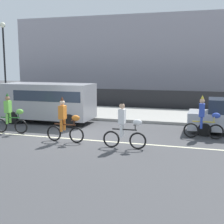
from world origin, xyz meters
TOP-DOWN VIEW (x-y plane):
  - ground_plane at (0.00, 0.00)m, footprint 80.00×80.00m
  - road_centre_line at (0.00, -0.50)m, footprint 36.00×0.14m
  - sidewalk_curb at (0.00, 6.50)m, footprint 60.00×5.00m
  - fence_line at (0.00, 9.40)m, footprint 40.00×0.08m
  - building_backdrop at (2.02, 18.00)m, footprint 28.00×8.00m
  - parade_cyclist_lime at (-3.10, -0.30)m, footprint 1.72×0.50m
  - parade_cyclist_orange at (0.10, -1.09)m, footprint 1.72×0.50m
  - parade_cyclist_zebra at (2.74, -1.34)m, footprint 1.72×0.50m
  - parade_cyclist_cobalt at (5.64, 1.25)m, footprint 1.72×0.50m
  - parked_van_grey at (-2.65, 2.70)m, footprint 5.00×2.22m
  - street_lamp_post at (-7.61, 5.67)m, footprint 0.36×0.36m
  - pedestrian_onlooker at (-4.45, 4.43)m, footprint 0.32×0.20m

SIDE VIEW (x-z plane):
  - ground_plane at x=0.00m, z-range 0.00..0.00m
  - road_centre_line at x=0.00m, z-range 0.00..0.01m
  - sidewalk_curb at x=0.00m, z-range 0.00..0.15m
  - fence_line at x=0.00m, z-range 0.00..1.40m
  - parade_cyclist_lime at x=-3.10m, z-range -0.12..1.80m
  - parade_cyclist_orange at x=0.10m, z-range -0.12..1.80m
  - parade_cyclist_zebra at x=2.74m, z-range -0.12..1.80m
  - parade_cyclist_cobalt at x=5.64m, z-range -0.12..1.80m
  - pedestrian_onlooker at x=-4.45m, z-range 0.20..1.82m
  - parked_van_grey at x=-2.65m, z-range 0.19..2.37m
  - building_backdrop at x=2.02m, z-range 0.00..7.48m
  - street_lamp_post at x=-7.61m, z-range 1.06..6.92m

